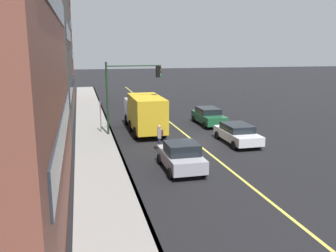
# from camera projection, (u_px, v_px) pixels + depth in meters

# --- Properties ---
(ground) EXTENTS (200.00, 200.00, 0.00)m
(ground) POSITION_uv_depth(u_px,v_px,m) (195.00, 142.00, 26.09)
(ground) COLOR black
(sidewalk_slab) EXTENTS (80.00, 2.88, 0.15)m
(sidewalk_slab) POSITION_uv_depth(u_px,v_px,m) (97.00, 147.00, 24.47)
(sidewalk_slab) COLOR gray
(sidewalk_slab) RESTS_ON ground
(curb_edge) EXTENTS (80.00, 0.16, 0.15)m
(curb_edge) POSITION_uv_depth(u_px,v_px,m) (117.00, 146.00, 24.78)
(curb_edge) COLOR slate
(curb_edge) RESTS_ON ground
(lane_stripe_center) EXTENTS (80.00, 0.16, 0.01)m
(lane_stripe_center) POSITION_uv_depth(u_px,v_px,m) (195.00, 142.00, 26.09)
(lane_stripe_center) COLOR #D8CC4C
(lane_stripe_center) RESTS_ON ground
(building_glass_right) EXTENTS (12.47, 13.83, 18.67)m
(building_glass_right) POSITION_uv_depth(u_px,v_px,m) (10.00, 25.00, 42.12)
(building_glass_right) COLOR brown
(building_glass_right) RESTS_ON ground
(car_silver) EXTENTS (3.92, 2.04, 1.60)m
(car_silver) POSITION_uv_depth(u_px,v_px,m) (181.00, 156.00, 19.86)
(car_silver) COLOR #A8AAB2
(car_silver) RESTS_ON ground
(car_green) EXTENTS (4.58, 2.00, 1.50)m
(car_green) POSITION_uv_depth(u_px,v_px,m) (209.00, 116.00, 31.91)
(car_green) COLOR #1E6038
(car_green) RESTS_ON ground
(car_white) EXTENTS (4.58, 2.04, 1.38)m
(car_white) POSITION_uv_depth(u_px,v_px,m) (237.00, 133.00, 25.57)
(car_white) COLOR silver
(car_white) RESTS_ON ground
(truck_yellow) EXTENTS (7.69, 2.45, 2.98)m
(truck_yellow) POSITION_uv_depth(u_px,v_px,m) (145.00, 112.00, 29.03)
(truck_yellow) COLOR silver
(truck_yellow) RESTS_ON ground
(pedestrian_with_backpack) EXTENTS (0.43, 0.40, 1.71)m
(pedestrian_with_backpack) POSITION_uv_depth(u_px,v_px,m) (160.00, 136.00, 23.74)
(pedestrian_with_backpack) COLOR #262D4C
(pedestrian_with_backpack) RESTS_ON ground
(traffic_light_mast) EXTENTS (0.28, 4.28, 5.64)m
(traffic_light_mast) POSITION_uv_depth(u_px,v_px,m) (128.00, 85.00, 27.47)
(traffic_light_mast) COLOR #1E3823
(traffic_light_mast) RESTS_ON ground
(street_sign_post) EXTENTS (0.60, 0.08, 2.66)m
(street_sign_post) POSITION_uv_depth(u_px,v_px,m) (100.00, 114.00, 28.33)
(street_sign_post) COLOR slate
(street_sign_post) RESTS_ON ground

